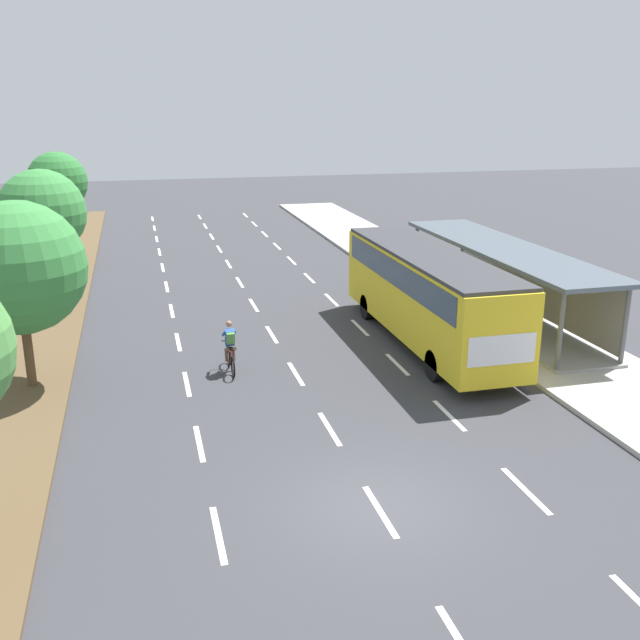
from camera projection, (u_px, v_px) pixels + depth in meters
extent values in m
plane|color=#38383D|center=(377.00, 506.00, 15.79)|extent=(140.00, 140.00, 0.00)
cube|color=brown|center=(59.00, 297.00, 32.33)|extent=(2.60, 52.00, 0.12)
cube|color=#ADAAA3|center=(423.00, 274.00, 36.49)|extent=(4.50, 52.00, 0.15)
cube|color=white|center=(218.00, 534.00, 14.75)|extent=(0.14, 2.11, 0.01)
cube|color=white|center=(199.00, 443.00, 18.65)|extent=(0.14, 2.11, 0.01)
cube|color=white|center=(187.00, 384.00, 22.55)|extent=(0.14, 2.11, 0.01)
cube|color=white|center=(178.00, 342.00, 26.46)|extent=(0.14, 2.11, 0.01)
cube|color=white|center=(172.00, 311.00, 30.36)|extent=(0.14, 2.11, 0.01)
cube|color=white|center=(167.00, 287.00, 34.26)|extent=(0.14, 2.11, 0.01)
cube|color=white|center=(163.00, 268.00, 38.17)|extent=(0.14, 2.11, 0.01)
cube|color=white|center=(159.00, 252.00, 42.07)|extent=(0.14, 2.11, 0.01)
cube|color=white|center=(157.00, 239.00, 45.97)|extent=(0.14, 2.11, 0.01)
cube|color=white|center=(154.00, 228.00, 49.87)|extent=(0.14, 2.11, 0.01)
cube|color=white|center=(152.00, 219.00, 53.78)|extent=(0.14, 2.11, 0.01)
cube|color=white|center=(380.00, 511.00, 15.58)|extent=(0.14, 2.11, 0.01)
cube|color=white|center=(330.00, 429.00, 19.48)|extent=(0.14, 2.11, 0.01)
cube|color=white|center=(296.00, 374.00, 23.38)|extent=(0.14, 2.11, 0.01)
cube|color=white|center=(272.00, 334.00, 27.29)|extent=(0.14, 2.11, 0.01)
cube|color=white|center=(254.00, 305.00, 31.19)|extent=(0.14, 2.11, 0.01)
cube|color=white|center=(240.00, 282.00, 35.09)|extent=(0.14, 2.11, 0.01)
cube|color=white|center=(228.00, 264.00, 38.99)|extent=(0.14, 2.11, 0.01)
cube|color=white|center=(219.00, 249.00, 42.90)|extent=(0.14, 2.11, 0.01)
cube|color=white|center=(212.00, 237.00, 46.80)|extent=(0.14, 2.11, 0.01)
cube|color=white|center=(205.00, 226.00, 50.70)|extent=(0.14, 2.11, 0.01)
cube|color=white|center=(200.00, 217.00, 54.61)|extent=(0.14, 2.11, 0.01)
cube|color=white|center=(526.00, 490.00, 16.41)|extent=(0.14, 2.11, 0.01)
cube|color=white|center=(449.00, 415.00, 20.31)|extent=(0.14, 2.11, 0.01)
cube|color=white|center=(397.00, 364.00, 24.21)|extent=(0.14, 2.11, 0.01)
cube|color=white|center=(360.00, 328.00, 28.12)|extent=(0.14, 2.11, 0.01)
cube|color=white|center=(332.00, 300.00, 32.02)|extent=(0.14, 2.11, 0.01)
cube|color=white|center=(309.00, 278.00, 35.92)|extent=(0.14, 2.11, 0.01)
cube|color=white|center=(292.00, 261.00, 39.82)|extent=(0.14, 2.11, 0.01)
cube|color=white|center=(277.00, 246.00, 43.73)|extent=(0.14, 2.11, 0.01)
cube|color=white|center=(265.00, 234.00, 47.63)|extent=(0.14, 2.11, 0.01)
cube|color=white|center=(254.00, 224.00, 51.53)|extent=(0.14, 2.11, 0.01)
cube|color=white|center=(245.00, 215.00, 55.44)|extent=(0.14, 2.11, 0.01)
cube|color=gray|center=(499.00, 315.00, 29.07)|extent=(2.60, 12.76, 0.10)
cylinder|color=#56565B|center=(560.00, 331.00, 22.72)|extent=(0.16, 0.16, 2.60)
cylinder|color=#56565B|center=(416.00, 254.00, 34.07)|extent=(0.16, 0.16, 2.60)
cylinder|color=#56565B|center=(625.00, 325.00, 23.28)|extent=(0.16, 0.16, 2.60)
cylinder|color=#56565B|center=(462.00, 251.00, 34.63)|extent=(0.16, 0.16, 2.60)
cube|color=gray|center=(529.00, 281.00, 28.97)|extent=(0.10, 12.12, 2.34)
cube|color=#4C5660|center=(504.00, 248.00, 28.27)|extent=(2.90, 13.16, 0.16)
cube|color=yellow|center=(427.00, 294.00, 25.81)|extent=(2.50, 11.20, 2.80)
cube|color=#2D3D4C|center=(428.00, 271.00, 25.56)|extent=(2.54, 10.30, 0.90)
cube|color=#333338|center=(429.00, 254.00, 25.38)|extent=(2.45, 10.98, 0.12)
cube|color=#2D3D4C|center=(377.00, 254.00, 30.91)|extent=(2.25, 0.06, 1.54)
cube|color=white|center=(502.00, 350.00, 20.66)|extent=(2.12, 0.04, 0.90)
cylinder|color=black|center=(367.00, 307.00, 29.16)|extent=(0.30, 1.00, 1.00)
cylinder|color=black|center=(418.00, 303.00, 29.68)|extent=(0.30, 1.00, 1.00)
cylinder|color=black|center=(435.00, 365.00, 22.73)|extent=(0.30, 1.00, 1.00)
cylinder|color=black|center=(498.00, 359.00, 23.25)|extent=(0.30, 1.00, 1.00)
torus|color=black|center=(229.00, 356.00, 23.99)|extent=(0.06, 0.72, 0.72)
torus|color=black|center=(233.00, 367.00, 22.97)|extent=(0.06, 0.72, 0.72)
cylinder|color=maroon|center=(230.00, 353.00, 23.40)|extent=(0.05, 0.94, 0.05)
cylinder|color=maroon|center=(231.00, 359.00, 23.36)|extent=(0.05, 0.57, 0.42)
cylinder|color=maroon|center=(231.00, 355.00, 23.21)|extent=(0.04, 0.04, 0.40)
cube|color=black|center=(231.00, 349.00, 23.15)|extent=(0.12, 0.24, 0.06)
cylinder|color=black|center=(228.00, 340.00, 23.78)|extent=(0.46, 0.04, 0.04)
cube|color=#234CA8|center=(230.00, 337.00, 23.22)|extent=(0.30, 0.36, 0.59)
cube|color=#4C893D|center=(230.00, 338.00, 23.06)|extent=(0.26, 0.26, 0.42)
sphere|color=#9E7051|center=(229.00, 324.00, 23.21)|extent=(0.20, 0.20, 0.20)
cylinder|color=brown|center=(227.00, 350.00, 23.28)|extent=(0.12, 0.42, 0.25)
cylinder|color=brown|center=(226.00, 355.00, 23.51)|extent=(0.10, 0.17, 0.41)
cylinder|color=brown|center=(234.00, 349.00, 23.34)|extent=(0.12, 0.42, 0.25)
cylinder|color=brown|center=(234.00, 355.00, 23.57)|extent=(0.10, 0.17, 0.41)
cylinder|color=#234CA8|center=(224.00, 334.00, 23.37)|extent=(0.09, 0.47, 0.28)
cylinder|color=#234CA8|center=(234.00, 333.00, 23.45)|extent=(0.09, 0.47, 0.28)
cylinder|color=brown|center=(28.00, 351.00, 21.83)|extent=(0.28, 0.28, 2.21)
sphere|color=#38843D|center=(18.00, 268.00, 21.07)|extent=(3.96, 3.96, 3.96)
cylinder|color=brown|center=(49.00, 278.00, 29.65)|extent=(0.28, 0.28, 2.78)
sphere|color=#38843D|center=(42.00, 213.00, 28.86)|extent=(3.46, 3.46, 3.46)
cylinder|color=brown|center=(63.00, 235.00, 37.50)|extent=(0.28, 0.28, 3.28)
sphere|color=#2D7533|center=(57.00, 182.00, 36.69)|extent=(3.00, 3.00, 3.00)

